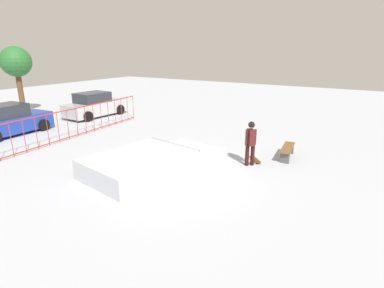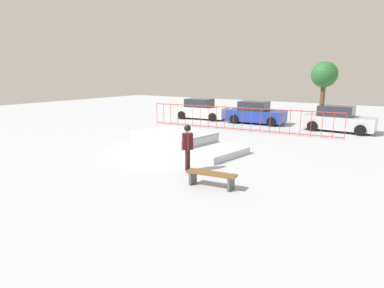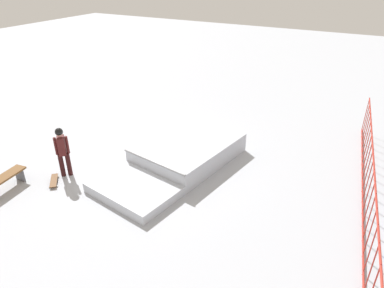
{
  "view_description": "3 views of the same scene",
  "coord_description": "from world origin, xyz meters",
  "px_view_note": "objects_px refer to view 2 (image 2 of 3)",
  "views": [
    {
      "loc": [
        -8.44,
        -5.9,
        4.3
      ],
      "look_at": [
        0.91,
        -0.12,
        0.9
      ],
      "focal_mm": 28.81,
      "sensor_mm": 36.0,
      "label": 1
    },
    {
      "loc": [
        8.47,
        -11.15,
        3.48
      ],
      "look_at": [
        2.28,
        -1.76,
        1.0
      ],
      "focal_mm": 29.42,
      "sensor_mm": 36.0,
      "label": 2
    },
    {
      "loc": [
        8.87,
        6.42,
        6.32
      ],
      "look_at": [
        -0.75,
        1.21,
        0.6
      ],
      "focal_mm": 32.66,
      "sensor_mm": 36.0,
      "label": 3
    }
  ],
  "objects_px": {
    "parked_car_blue": "(256,113)",
    "distant_tree": "(324,76)",
    "skateboard": "(199,172)",
    "skate_ramp": "(181,141)",
    "park_bench": "(211,176)",
    "parked_car_silver": "(338,120)",
    "skater": "(188,144)",
    "parked_car_white": "(201,110)"
  },
  "relations": [
    {
      "from": "skateboard",
      "to": "parked_car_silver",
      "type": "relative_size",
      "value": 0.17
    },
    {
      "from": "skate_ramp",
      "to": "park_bench",
      "type": "bearing_deg",
      "value": -35.23
    },
    {
      "from": "skateboard",
      "to": "parked_car_silver",
      "type": "distance_m",
      "value": 12.44
    },
    {
      "from": "skater",
      "to": "skateboard",
      "type": "relative_size",
      "value": 2.39
    },
    {
      "from": "skateboard",
      "to": "distant_tree",
      "type": "distance_m",
      "value": 17.42
    },
    {
      "from": "skate_ramp",
      "to": "parked_car_blue",
      "type": "xyz_separation_m",
      "value": [
        0.02,
        9.37,
        0.41
      ]
    },
    {
      "from": "skater",
      "to": "park_bench",
      "type": "height_order",
      "value": "skater"
    },
    {
      "from": "parked_car_white",
      "to": "parked_car_silver",
      "type": "distance_m",
      "value": 10.15
    },
    {
      "from": "parked_car_silver",
      "to": "skateboard",
      "type": "bearing_deg",
      "value": -100.54
    },
    {
      "from": "skater",
      "to": "park_bench",
      "type": "bearing_deg",
      "value": 104.5
    },
    {
      "from": "skater",
      "to": "park_bench",
      "type": "relative_size",
      "value": 1.05
    },
    {
      "from": "parked_car_blue",
      "to": "distant_tree",
      "type": "distance_m",
      "value": 6.49
    },
    {
      "from": "parked_car_silver",
      "to": "distant_tree",
      "type": "bearing_deg",
      "value": 113.74
    },
    {
      "from": "skate_ramp",
      "to": "parked_car_blue",
      "type": "height_order",
      "value": "parked_car_blue"
    },
    {
      "from": "skate_ramp",
      "to": "park_bench",
      "type": "distance_m",
      "value": 5.64
    },
    {
      "from": "parked_car_white",
      "to": "parked_car_silver",
      "type": "xyz_separation_m",
      "value": [
        10.15,
        -0.1,
        0.0
      ]
    },
    {
      "from": "parked_car_blue",
      "to": "park_bench",
      "type": "bearing_deg",
      "value": -77.57
    },
    {
      "from": "skate_ramp",
      "to": "skater",
      "type": "distance_m",
      "value": 3.89
    },
    {
      "from": "park_bench",
      "to": "parked_car_blue",
      "type": "relative_size",
      "value": 0.39
    },
    {
      "from": "parked_car_silver",
      "to": "skate_ramp",
      "type": "bearing_deg",
      "value": -119.69
    },
    {
      "from": "skate_ramp",
      "to": "parked_car_white",
      "type": "height_order",
      "value": "parked_car_white"
    },
    {
      "from": "skateboard",
      "to": "parked_car_blue",
      "type": "distance_m",
      "value": 12.73
    },
    {
      "from": "skate_ramp",
      "to": "distant_tree",
      "type": "relative_size",
      "value": 1.28
    },
    {
      "from": "park_bench",
      "to": "skater",
      "type": "bearing_deg",
      "value": 147.7
    },
    {
      "from": "distant_tree",
      "to": "parked_car_white",
      "type": "bearing_deg",
      "value": -149.25
    },
    {
      "from": "skater",
      "to": "distant_tree",
      "type": "height_order",
      "value": "distant_tree"
    },
    {
      "from": "park_bench",
      "to": "parked_car_silver",
      "type": "distance_m",
      "value": 13.2
    },
    {
      "from": "distant_tree",
      "to": "park_bench",
      "type": "bearing_deg",
      "value": -88.64
    },
    {
      "from": "parked_car_white",
      "to": "parked_car_blue",
      "type": "bearing_deg",
      "value": -4.35
    },
    {
      "from": "parked_car_silver",
      "to": "distant_tree",
      "type": "xyz_separation_m",
      "value": [
        -2.0,
        4.95,
        2.68
      ]
    },
    {
      "from": "park_bench",
      "to": "parked_car_silver",
      "type": "height_order",
      "value": "parked_car_silver"
    },
    {
      "from": "parked_car_blue",
      "to": "parked_car_silver",
      "type": "xyz_separation_m",
      "value": [
        5.56,
        -0.23,
        0.0
      ]
    },
    {
      "from": "skate_ramp",
      "to": "parked_car_blue",
      "type": "relative_size",
      "value": 1.37
    },
    {
      "from": "skater",
      "to": "skateboard",
      "type": "xyz_separation_m",
      "value": [
        0.52,
        -0.04,
        -0.93
      ]
    },
    {
      "from": "skateboard",
      "to": "distant_tree",
      "type": "height_order",
      "value": "distant_tree"
    },
    {
      "from": "skate_ramp",
      "to": "park_bench",
      "type": "xyz_separation_m",
      "value": [
        4.01,
        -3.97,
        0.04
      ]
    },
    {
      "from": "skateboard",
      "to": "skater",
      "type": "bearing_deg",
      "value": -47.21
    },
    {
      "from": "skateboard",
      "to": "parked_car_white",
      "type": "bearing_deg",
      "value": -101.51
    },
    {
      "from": "parked_car_blue",
      "to": "distant_tree",
      "type": "relative_size",
      "value": 0.94
    },
    {
      "from": "parked_car_white",
      "to": "parked_car_silver",
      "type": "height_order",
      "value": "same"
    },
    {
      "from": "skate_ramp",
      "to": "parked_car_blue",
      "type": "distance_m",
      "value": 9.38
    },
    {
      "from": "parked_car_blue",
      "to": "skater",
      "type": "bearing_deg",
      "value": -83.2
    }
  ]
}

